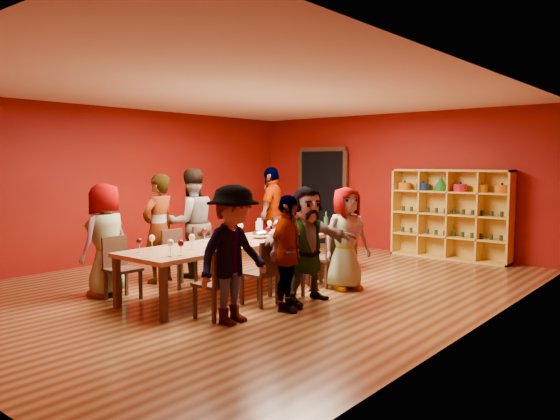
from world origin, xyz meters
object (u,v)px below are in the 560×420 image
at_px(person_right_2, 307,244).
at_px(spittoon_bowl, 261,234).
at_px(tasting_table, 254,242).
at_px(chair_person_right_1, 264,269).
at_px(person_right_1, 287,253).
at_px(chair_person_right_2, 291,263).
at_px(shelving_unit, 450,210).
at_px(wine_bottle, 326,223).
at_px(chair_person_left_0, 119,264).
at_px(person_right_0, 233,254).
at_px(person_left_1, 159,228).
at_px(person_left_2, 191,223).
at_px(person_left_0, 106,240).
at_px(person_left_4, 272,214).
at_px(person_right_3, 346,238).
at_px(chair_person_right_0, 219,280).
at_px(chair_person_left_1, 177,255).
at_px(chair_person_right_3, 328,255).
at_px(chair_person_left_2, 207,250).

bearing_deg(person_right_2, spittoon_bowl, 95.78).
height_order(tasting_table, chair_person_right_1, chair_person_right_1).
relative_size(person_right_1, chair_person_right_2, 1.71).
height_order(shelving_unit, chair_person_right_1, shelving_unit).
xyz_separation_m(tasting_table, chair_person_right_1, (0.91, -0.80, -0.20)).
bearing_deg(tasting_table, wine_bottle, 82.11).
bearing_deg(chair_person_left_0, person_right_0, 5.36).
bearing_deg(person_left_1, person_left_2, 166.30).
height_order(person_left_0, wine_bottle, person_left_0).
height_order(person_left_4, chair_person_right_2, person_left_4).
distance_m(shelving_unit, spittoon_bowl, 4.44).
xyz_separation_m(person_right_0, person_right_3, (0.08, 2.36, -0.05)).
xyz_separation_m(chair_person_left_0, person_left_4, (-0.33, 3.73, 0.43)).
relative_size(chair_person_left_0, wine_bottle, 2.76).
height_order(person_left_2, chair_person_right_0, person_left_2).
xyz_separation_m(person_left_0, person_left_2, (-0.04, 1.67, 0.10)).
bearing_deg(person_right_2, person_right_1, -148.20).
bearing_deg(chair_person_left_1, person_left_4, 97.03).
relative_size(person_right_3, wine_bottle, 4.87).
distance_m(person_right_2, chair_person_right_3, 1.02).
bearing_deg(chair_person_right_0, chair_person_right_2, 90.00).
distance_m(tasting_table, chair_person_left_1, 1.23).
xyz_separation_m(chair_person_left_1, person_right_2, (2.10, 0.59, 0.31)).
bearing_deg(chair_person_right_2, person_left_0, -142.96).
distance_m(tasting_table, chair_person_right_1, 1.23).
relative_size(person_left_4, chair_person_right_1, 2.08).
xyz_separation_m(person_left_1, chair_person_left_2, (0.44, 0.63, -0.38)).
relative_size(chair_person_left_2, wine_bottle, 2.76).
distance_m(person_left_2, person_right_2, 2.48).
xyz_separation_m(chair_person_right_2, spittoon_bowl, (-0.85, 0.30, 0.32)).
xyz_separation_m(chair_person_right_3, spittoon_bowl, (-0.85, -0.63, 0.32)).
bearing_deg(chair_person_right_0, person_left_4, 121.34).
height_order(person_left_2, person_right_3, person_left_2).
height_order(shelving_unit, person_right_1, shelving_unit).
relative_size(person_right_1, wine_bottle, 4.72).
xyz_separation_m(person_left_4, person_right_1, (2.55, -2.69, -0.16)).
height_order(person_left_0, chair_person_left_1, person_left_0).
bearing_deg(person_left_2, chair_person_right_2, 107.25).
relative_size(shelving_unit, person_right_0, 1.43).
bearing_deg(person_right_3, person_right_2, -158.00).
height_order(person_left_1, person_left_4, person_left_4).
xyz_separation_m(person_left_2, spittoon_bowl, (1.35, 0.25, -0.11)).
distance_m(tasting_table, shelving_unit, 4.55).
bearing_deg(shelving_unit, person_left_0, -113.21).
distance_m(chair_person_right_0, person_right_3, 2.40).
relative_size(person_left_0, person_left_2, 0.89).
relative_size(person_left_2, person_right_2, 1.14).
distance_m(shelving_unit, chair_person_left_0, 6.60).
bearing_deg(chair_person_right_1, chair_person_right_3, 90.00).
height_order(chair_person_right_1, person_right_1, person_right_1).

